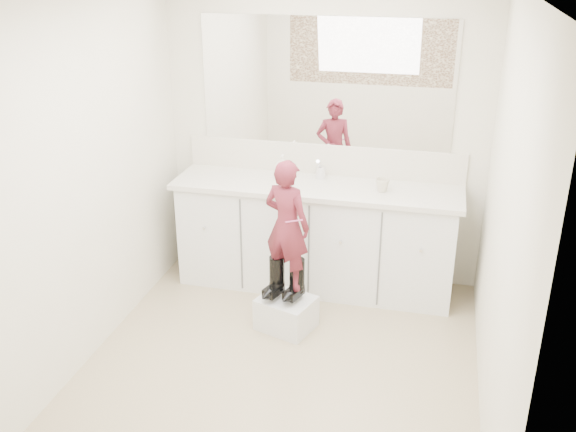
# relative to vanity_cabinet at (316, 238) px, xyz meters

# --- Properties ---
(floor) EXTENTS (3.00, 3.00, 0.00)m
(floor) POSITION_rel_vanity_cabinet_xyz_m (0.00, -1.23, -0.42)
(floor) COLOR #968962
(floor) RESTS_ON ground
(wall_back) EXTENTS (2.60, 0.00, 2.60)m
(wall_back) POSITION_rel_vanity_cabinet_xyz_m (0.00, 0.27, 0.77)
(wall_back) COLOR beige
(wall_back) RESTS_ON floor
(wall_front) EXTENTS (2.60, 0.00, 2.60)m
(wall_front) POSITION_rel_vanity_cabinet_xyz_m (0.00, -2.73, 0.77)
(wall_front) COLOR beige
(wall_front) RESTS_ON floor
(wall_left) EXTENTS (0.00, 3.00, 3.00)m
(wall_left) POSITION_rel_vanity_cabinet_xyz_m (-1.30, -1.23, 0.78)
(wall_left) COLOR beige
(wall_left) RESTS_ON floor
(wall_right) EXTENTS (0.00, 3.00, 3.00)m
(wall_right) POSITION_rel_vanity_cabinet_xyz_m (1.30, -1.23, 0.78)
(wall_right) COLOR beige
(wall_right) RESTS_ON floor
(vanity_cabinet) EXTENTS (2.20, 0.55, 0.85)m
(vanity_cabinet) POSITION_rel_vanity_cabinet_xyz_m (0.00, 0.00, 0.00)
(vanity_cabinet) COLOR silver
(vanity_cabinet) RESTS_ON floor
(countertop) EXTENTS (2.28, 0.58, 0.04)m
(countertop) POSITION_rel_vanity_cabinet_xyz_m (0.00, -0.01, 0.45)
(countertop) COLOR beige
(countertop) RESTS_ON vanity_cabinet
(backsplash) EXTENTS (2.28, 0.03, 0.25)m
(backsplash) POSITION_rel_vanity_cabinet_xyz_m (0.00, 0.26, 0.59)
(backsplash) COLOR beige
(backsplash) RESTS_ON countertop
(mirror) EXTENTS (2.00, 0.02, 1.00)m
(mirror) POSITION_rel_vanity_cabinet_xyz_m (0.00, 0.26, 1.22)
(mirror) COLOR white
(mirror) RESTS_ON wall_back
(dot_panel) EXTENTS (2.00, 0.01, 1.20)m
(dot_panel) POSITION_rel_vanity_cabinet_xyz_m (0.00, -2.71, 1.22)
(dot_panel) COLOR #472819
(dot_panel) RESTS_ON wall_front
(faucet) EXTENTS (0.08, 0.08, 0.10)m
(faucet) POSITION_rel_vanity_cabinet_xyz_m (0.00, 0.15, 0.52)
(faucet) COLOR silver
(faucet) RESTS_ON countertop
(cup) EXTENTS (0.11, 0.11, 0.10)m
(cup) POSITION_rel_vanity_cabinet_xyz_m (0.52, -0.03, 0.51)
(cup) COLOR beige
(cup) RESTS_ON countertop
(soap_bottle) EXTENTS (0.09, 0.09, 0.20)m
(soap_bottle) POSITION_rel_vanity_cabinet_xyz_m (-0.29, 0.06, 0.57)
(soap_bottle) COLOR white
(soap_bottle) RESTS_ON countertop
(step_stool) EXTENTS (0.46, 0.42, 0.24)m
(step_stool) POSITION_rel_vanity_cabinet_xyz_m (-0.07, -0.71, -0.30)
(step_stool) COLOR silver
(step_stool) RESTS_ON floor
(boot_left) EXTENTS (0.18, 0.24, 0.32)m
(boot_left) POSITION_rel_vanity_cabinet_xyz_m (-0.15, -0.69, -0.02)
(boot_left) COLOR black
(boot_left) RESTS_ON step_stool
(boot_right) EXTENTS (0.18, 0.24, 0.32)m
(boot_right) POSITION_rel_vanity_cabinet_xyz_m (0.00, -0.69, -0.02)
(boot_right) COLOR black
(boot_right) RESTS_ON step_stool
(toddler) EXTENTS (0.40, 0.33, 0.96)m
(toddler) POSITION_rel_vanity_cabinet_xyz_m (-0.07, -0.69, 0.40)
(toddler) COLOR #952D3D
(toddler) RESTS_ON step_stool
(toothbrush) EXTENTS (0.13, 0.05, 0.06)m
(toothbrush) POSITION_rel_vanity_cabinet_xyz_m (-0.00, -0.77, 0.47)
(toothbrush) COLOR #CC4F87
(toothbrush) RESTS_ON toddler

